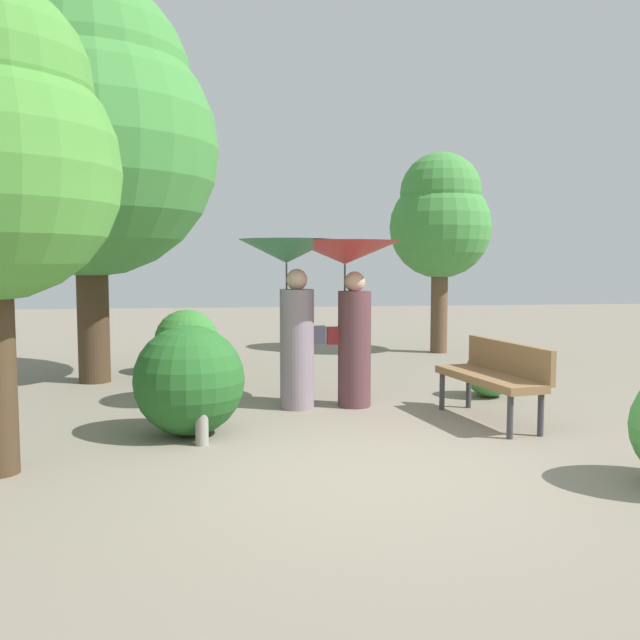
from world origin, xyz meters
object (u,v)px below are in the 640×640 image
(person_left, at_px, (291,291))
(tree_mid_left, at_px, (88,127))
(tree_near_right, at_px, (440,217))
(path_marker_post, at_px, (202,415))
(park_bench, at_px, (495,373))
(person_right, at_px, (348,284))

(person_left, height_order, tree_mid_left, tree_mid_left)
(tree_near_right, distance_m, tree_mid_left, 6.26)
(person_left, xyz_separation_m, tree_near_right, (3.16, 4.42, 1.14))
(person_left, bearing_deg, path_marker_post, 148.36)
(tree_near_right, bearing_deg, park_bench, -101.74)
(person_right, relative_size, tree_mid_left, 0.35)
(person_right, distance_m, path_marker_post, 2.47)
(park_bench, distance_m, tree_near_right, 5.82)
(path_marker_post, bearing_deg, tree_mid_left, 114.26)
(tree_mid_left, bearing_deg, park_bench, -33.20)
(person_right, height_order, tree_near_right, tree_near_right)
(person_left, height_order, path_marker_post, person_left)
(person_right, bearing_deg, path_marker_post, 134.02)
(park_bench, bearing_deg, person_right, -134.38)
(person_right, bearing_deg, tree_near_right, -27.95)
(tree_near_right, bearing_deg, person_right, -119.60)
(person_left, height_order, park_bench, person_left)
(tree_mid_left, bearing_deg, person_left, -39.08)
(tree_near_right, bearing_deg, tree_mid_left, -157.68)
(person_left, distance_m, tree_mid_left, 3.93)
(person_right, bearing_deg, tree_mid_left, 58.95)
(path_marker_post, bearing_deg, person_left, 56.71)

